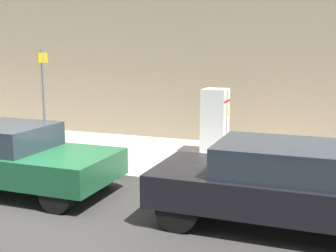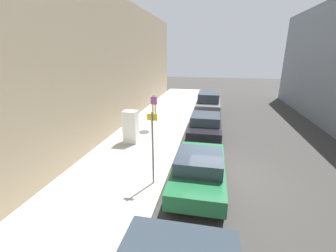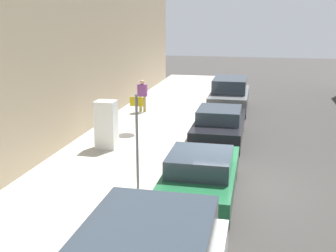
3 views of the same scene
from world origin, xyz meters
name	(u,v)px [view 1 (image 1 of 3)]	position (x,y,z in m)	size (l,w,h in m)	color
ground_plane	(28,206)	(0.00, 0.00, 0.00)	(80.00, 80.00, 0.00)	#383533
sidewalk_slab	(125,154)	(-4.12, 0.00, 0.08)	(4.25, 44.00, 0.17)	#B2ADA0
building_facade_near	(166,16)	(-7.37, 0.00, 4.09)	(2.25, 39.60, 8.17)	tan
discarded_refrigerator	(215,122)	(-4.66, 2.41, 1.05)	(0.73, 0.63, 1.76)	white
manhole_cover	(277,161)	(-4.47, 4.08, 0.17)	(0.70, 0.70, 0.02)	#47443F
street_sign_post	(44,100)	(-2.41, -1.33, 1.71)	(0.36, 0.07, 2.77)	slate
parked_sedan_green	(13,157)	(-0.75, -0.93, 0.71)	(1.87, 4.33, 1.38)	#1E6038
parked_sedan_dark	(286,184)	(-0.75, 4.60, 0.73)	(1.86, 4.51, 1.40)	black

